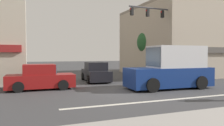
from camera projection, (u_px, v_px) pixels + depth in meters
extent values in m
plane|color=#3D3D3F|center=(125.00, 90.00, 13.53)|extent=(120.00, 120.00, 0.00)
cube|color=silver|center=(156.00, 101.00, 10.26)|extent=(9.00, 0.24, 0.01)
cube|color=tan|center=(190.00, 43.00, 25.20)|extent=(13.16, 10.84, 7.11)
cube|color=gray|center=(191.00, 11.00, 25.06)|extent=(13.16, 10.84, 0.30)
cylinder|color=#4C3823|center=(151.00, 64.00, 23.00)|extent=(0.32, 0.32, 2.40)
sphere|color=#235128|center=(151.00, 42.00, 22.91)|extent=(2.91, 2.91, 2.91)
cylinder|color=#47474C|center=(178.00, 44.00, 18.85)|extent=(0.18, 0.18, 6.20)
cylinder|color=#47474C|center=(155.00, 9.00, 17.78)|extent=(4.80, 0.31, 0.12)
cube|color=black|center=(162.00, 14.00, 18.08)|extent=(0.21, 0.25, 0.60)
sphere|color=red|center=(161.00, 12.00, 18.03)|extent=(0.12, 0.12, 0.12)
sphere|color=black|center=(161.00, 14.00, 18.04)|extent=(0.12, 0.12, 0.12)
sphere|color=black|center=(161.00, 16.00, 18.04)|extent=(0.12, 0.12, 0.12)
cube|color=black|center=(148.00, 13.00, 17.51)|extent=(0.21, 0.25, 0.60)
sphere|color=red|center=(146.00, 10.00, 17.46)|extent=(0.12, 0.12, 0.12)
sphere|color=black|center=(146.00, 13.00, 17.46)|extent=(0.12, 0.12, 0.12)
sphere|color=black|center=(146.00, 15.00, 17.47)|extent=(0.12, 0.12, 0.12)
cube|color=black|center=(132.00, 11.00, 16.94)|extent=(0.21, 0.25, 0.60)
sphere|color=red|center=(131.00, 9.00, 16.88)|extent=(0.12, 0.12, 0.12)
sphere|color=black|center=(131.00, 11.00, 16.89)|extent=(0.12, 0.12, 0.12)
sphere|color=black|center=(130.00, 14.00, 16.90)|extent=(0.12, 0.12, 0.12)
cube|color=maroon|center=(41.00, 81.00, 13.72)|extent=(4.13, 1.76, 0.80)
cube|color=maroon|center=(39.00, 69.00, 13.66)|extent=(1.92, 1.59, 0.64)
cube|color=#475666|center=(55.00, 69.00, 14.00)|extent=(0.08, 1.44, 0.54)
cylinder|color=black|center=(60.00, 82.00, 14.97)|extent=(0.64, 0.19, 0.64)
cylinder|color=black|center=(63.00, 85.00, 13.38)|extent=(0.64, 0.19, 0.64)
cylinder|color=black|center=(20.00, 84.00, 14.09)|extent=(0.64, 0.19, 0.64)
cylinder|color=black|center=(18.00, 87.00, 12.49)|extent=(0.64, 0.19, 0.64)
cube|color=navy|center=(169.00, 77.00, 14.08)|extent=(5.67, 2.20, 1.20)
cube|color=silver|center=(176.00, 57.00, 14.21)|extent=(3.46, 2.02, 1.40)
cube|color=#475666|center=(153.00, 57.00, 13.65)|extent=(0.12, 1.75, 1.19)
cylinder|color=black|center=(153.00, 85.00, 12.58)|extent=(0.85, 0.27, 0.84)
cylinder|color=black|center=(137.00, 81.00, 14.47)|extent=(0.85, 0.27, 0.84)
cylinder|color=black|center=(201.00, 83.00, 13.72)|extent=(0.85, 0.27, 0.84)
cylinder|color=black|center=(181.00, 79.00, 15.61)|extent=(0.85, 0.27, 0.84)
cube|color=black|center=(96.00, 75.00, 17.91)|extent=(2.00, 4.22, 0.80)
cube|color=black|center=(96.00, 66.00, 17.79)|extent=(1.70, 2.01, 0.64)
cube|color=#475666|center=(93.00, 65.00, 18.72)|extent=(1.44, 0.17, 0.54)
cylinder|color=black|center=(83.00, 76.00, 18.89)|extent=(0.23, 0.65, 0.64)
cylinder|color=black|center=(102.00, 76.00, 19.38)|extent=(0.23, 0.65, 0.64)
cylinder|color=black|center=(88.00, 79.00, 16.46)|extent=(0.23, 0.65, 0.64)
cylinder|color=black|center=(110.00, 79.00, 16.95)|extent=(0.23, 0.65, 0.64)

